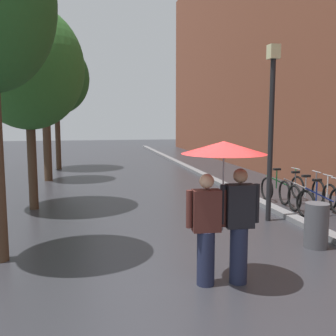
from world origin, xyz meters
name	(u,v)px	position (x,y,z in m)	size (l,w,h in m)	color
ground_plane	(202,286)	(0.00, 0.00, 0.00)	(80.00, 80.00, 0.00)	#2D2D33
kerb_strip	(206,176)	(3.20, 10.00, 0.06)	(0.30, 36.00, 0.12)	slate
street_tree_1	(28,68)	(-3.04, 5.56, 3.72)	(2.88, 2.88, 5.34)	#473323
street_tree_2	(45,79)	(-3.14, 10.49, 3.92)	(2.37, 2.37, 5.35)	#473323
street_tree_3	(56,79)	(-3.00, 14.03, 4.31)	(3.12, 3.12, 6.03)	#473323
parked_bicycle_0	(323,202)	(4.10, 3.26, 0.38)	(1.16, 0.82, 0.96)	black
parked_bicycle_1	(312,196)	(4.21, 3.90, 0.38)	(1.10, 0.73, 0.96)	black
parked_bicycle_2	(301,191)	(4.33, 4.61, 0.38)	(1.12, 0.77, 0.96)	black
parked_bicycle_3	(282,187)	(4.12, 5.32, 0.38)	(1.11, 0.74, 0.96)	black
couple_under_umbrella	(223,187)	(0.32, 0.04, 1.44)	(1.21, 1.21, 2.10)	#1E233D
street_lamp_post	(271,120)	(2.60, 3.17, 2.40)	(0.24, 0.24, 4.08)	black
litter_bin	(316,225)	(2.60, 1.20, 0.42)	(0.44, 0.44, 0.85)	#4C4C51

